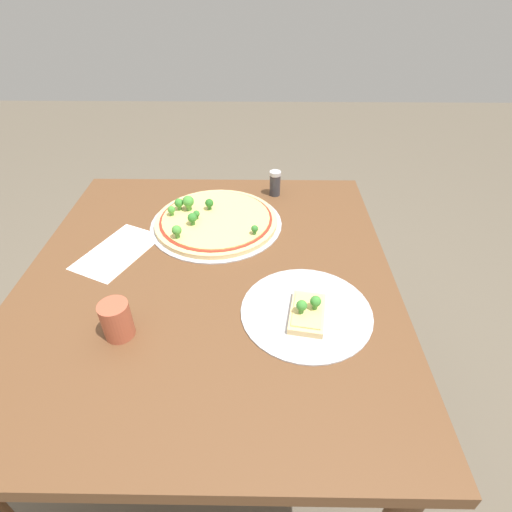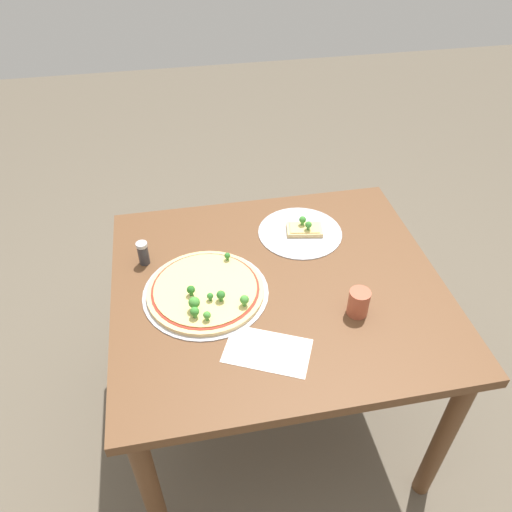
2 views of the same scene
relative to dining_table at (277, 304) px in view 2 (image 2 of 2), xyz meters
The scene contains 7 objects.
ground_plane 0.64m from the dining_table, ahead, with size 8.00×8.00×0.00m, color brown.
dining_table is the anchor object (origin of this frame).
pizza_tray_whole 0.26m from the dining_table, ahead, with size 0.40×0.40×0.07m.
pizza_tray_slice 0.30m from the dining_table, 120.41° to the right, with size 0.30×0.30×0.06m.
drinking_cup 0.30m from the dining_table, 141.02° to the left, with size 0.06×0.06×0.09m, color #AD5138.
condiment_shaker 0.48m from the dining_table, 23.41° to the right, with size 0.04×0.04×0.09m.
paper_menu 0.29m from the dining_table, 71.17° to the left, with size 0.24×0.14×0.00m, color white.
Camera 2 is at (0.29, 1.13, 1.87)m, focal length 35.00 mm.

